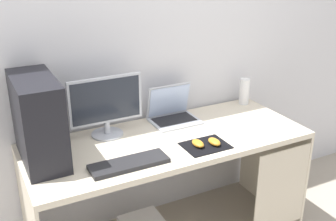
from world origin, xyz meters
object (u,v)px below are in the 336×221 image
Objects in this scene: pc_tower at (38,120)px; speaker at (244,92)px; laptop at (173,114)px; mouse_right at (214,142)px; mouse_left at (198,143)px; monitor at (106,106)px; keyboard at (129,164)px.

pc_tower is 2.51× the size of speaker.
laptop reaches higher than mouse_right.
pc_tower reaches higher than mouse_left.
monitor is at bearing 137.05° from mouse_left.
mouse_left and mouse_right have the same top height.
mouse_left is (-0.65, -0.43, -0.07)m from speaker.
laptop is 0.60m from speaker.
speaker is (1.06, 0.05, -0.10)m from monitor.
keyboard is 0.43m from mouse_left.
mouse_right is (0.92, -0.28, -0.21)m from pc_tower.
keyboard is at bearing -177.35° from mouse_left.
mouse_left is (0.41, -0.38, -0.17)m from monitor.
speaker is (1.47, 0.18, -0.14)m from pc_tower.
monitor reaches higher than mouse_left.
mouse_left is at bearing -17.49° from pc_tower.
keyboard is 4.38× the size of mouse_right.
speaker is 0.72m from mouse_right.
mouse_right is (0.50, -0.41, -0.17)m from monitor.
mouse_right reaches higher than keyboard.
monitor is 0.67m from mouse_right.
speaker reaches higher than mouse_left.
monitor is at bearing 86.62° from keyboard.
laptop is 0.43m from mouse_right.
mouse_right is at bearing -140.24° from speaker.
mouse_left is (0.82, -0.26, -0.21)m from pc_tower.
monitor reaches higher than laptop.
mouse_right is at bearing -0.54° from keyboard.
mouse_right is at bearing -38.83° from monitor.
laptop is at bearing 41.21° from keyboard.
laptop reaches higher than speaker.
mouse_left is at bearing 2.65° from keyboard.
keyboard is (-0.48, -0.42, -0.04)m from laptop.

